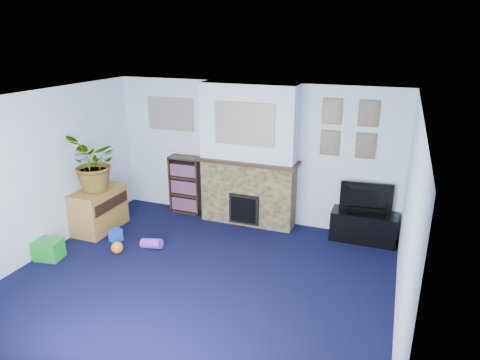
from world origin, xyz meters
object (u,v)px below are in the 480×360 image
at_px(tv_stand, 363,227).
at_px(sideboard, 99,210).
at_px(television, 366,198).
at_px(bookshelf, 186,186).

distance_m(tv_stand, sideboard, 4.34).
bearing_deg(television, sideboard, 9.01).
xyz_separation_m(tv_stand, bookshelf, (-3.17, 0.08, 0.28)).
relative_size(television, sideboard, 0.88).
bearing_deg(tv_stand, bookshelf, 178.62).
bearing_deg(bookshelf, sideboard, -130.07).
bearing_deg(bookshelf, television, -1.02).
bearing_deg(bookshelf, tv_stand, -1.38).
height_order(television, bookshelf, bookshelf).
bearing_deg(sideboard, bookshelf, 49.93).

